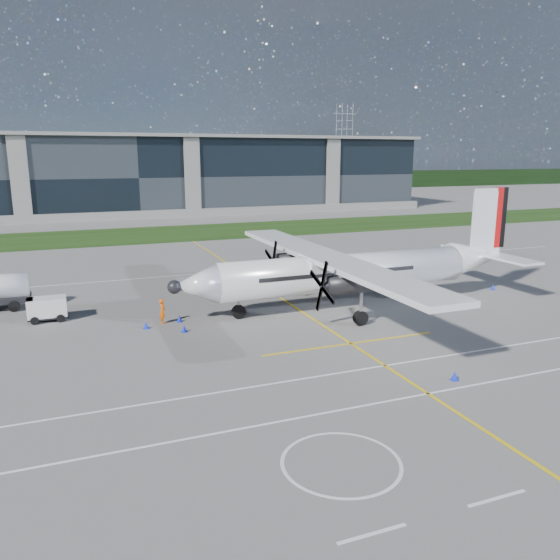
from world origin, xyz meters
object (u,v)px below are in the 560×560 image
Objects in this scene: pylon_east at (344,146)px; baggage_tug at (47,309)px; safety_cone_nose_port at (184,328)px; safety_cone_portwing at (455,376)px; ground_crew_person at (163,310)px; safety_cone_stbdwing at (264,269)px; safety_cone_nose_stbd at (179,318)px; turboprop_aircraft at (357,250)px; safety_cone_fwd at (146,325)px; safety_cone_tail at (493,287)px.

baggage_tug is (-99.98, -143.58, -14.15)m from pylon_east.
safety_cone_nose_port and safety_cone_portwing have the same top height.
ground_crew_person is at bearing -26.19° from baggage_tug.
pylon_east is 60.00× the size of safety_cone_nose_port.
safety_cone_stbdwing is at bearing -120.85° from pylon_east.
safety_cone_nose_stbd is 1.00× the size of safety_cone_nose_port.
turboprop_aircraft is 14.73× the size of ground_crew_person.
pylon_east is 173.93m from safety_cone_nose_stbd.
safety_cone_tail is (30.26, 0.07, 0.00)m from safety_cone_fwd.
safety_cone_portwing is (0.07, -29.61, 0.00)m from safety_cone_stbdwing.
safety_cone_fwd is 2.84m from safety_cone_nose_port.
ground_crew_person is (-15.01, 0.87, -3.48)m from turboprop_aircraft.
turboprop_aircraft is 14.59m from safety_cone_tail.
ground_crew_person is (7.62, -3.75, 0.17)m from baggage_tug.
pylon_east is 167.50m from turboprop_aircraft.
safety_cone_stbdwing is (-2.37, 14.71, -4.25)m from turboprop_aircraft.
baggage_tug is 5.65× the size of safety_cone_tail.
safety_cone_portwing is at bearing -116.03° from pylon_east.
ground_crew_person is 1.39m from safety_cone_nose_stbd.
safety_cone_portwing is at bearing -48.67° from safety_cone_nose_port.
baggage_tug is 5.65× the size of safety_cone_nose_stbd.
safety_cone_stbdwing is 20.20m from safety_cone_fwd.
ground_crew_person is at bearing -122.08° from pylon_east.
safety_cone_fwd is at bearing -163.12° from safety_cone_nose_stbd.
pylon_east is at bearing 55.15° from baggage_tug.
safety_cone_fwd and safety_cone_nose_port have the same top height.
baggage_tug is at bearing 136.16° from safety_cone_portwing.
safety_cone_nose_port is (-11.64, -16.31, 0.00)m from safety_cone_stbdwing.
turboprop_aircraft is at bearing -0.28° from safety_cone_fwd.
safety_cone_tail is (-63.39, -148.04, -14.75)m from pylon_east.
ground_crew_person reaches higher than safety_cone_nose_port.
baggage_tug reaches higher than safety_cone_tail.
safety_cone_nose_port is (2.29, -1.67, 0.00)m from safety_cone_fwd.
baggage_tug is 1.39× the size of ground_crew_person.
pylon_east reaches higher than safety_cone_tail.
turboprop_aircraft is 10.62× the size of baggage_tug.
pylon_east is at bearing -13.98° from ground_crew_person.
safety_cone_stbdwing is 1.00× the size of safety_cone_fwd.
safety_cone_nose_port is (-27.97, -1.75, 0.00)m from safety_cone_tail.
safety_cone_tail is (28.96, -0.71, -0.77)m from ground_crew_person.
turboprop_aircraft reaches higher than safety_cone_nose_stbd.
safety_cone_stbdwing is 29.61m from safety_cone_portwing.
safety_cone_fwd is 30.26m from safety_cone_tail.
safety_cone_portwing is at bearing -98.80° from turboprop_aircraft.
baggage_tug reaches higher than safety_cone_stbdwing.
safety_cone_stbdwing and safety_cone_nose_stbd have the same top height.
turboprop_aircraft is 60.05× the size of safety_cone_fwd.
safety_cone_stbdwing is 1.00× the size of safety_cone_tail.
safety_cone_stbdwing is 18.02m from safety_cone_nose_stbd.
ground_crew_person is 28.98m from safety_cone_tail.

